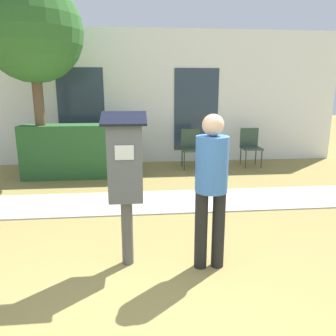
% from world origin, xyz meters
% --- Properties ---
extents(ground_plane, '(40.00, 40.00, 0.00)m').
position_xyz_m(ground_plane, '(0.00, 0.00, 0.00)').
color(ground_plane, olive).
extents(sidewalk, '(12.00, 1.10, 0.02)m').
position_xyz_m(sidewalk, '(0.00, 2.83, 0.01)').
color(sidewalk, '#B7B2A8').
rests_on(sidewalk, ground).
extents(building_facade, '(10.00, 0.26, 3.20)m').
position_xyz_m(building_facade, '(0.00, 6.02, 1.60)').
color(building_facade, white).
rests_on(building_facade, ground).
extents(parking_meter, '(0.44, 0.31, 1.59)m').
position_xyz_m(parking_meter, '(-0.23, 0.94, 1.02)').
color(parking_meter, '#4C4C4C').
rests_on(parking_meter, ground).
extents(person_standing, '(0.32, 0.32, 1.58)m').
position_xyz_m(person_standing, '(0.61, 0.79, 0.93)').
color(person_standing, black).
rests_on(person_standing, ground).
extents(outdoor_chair_left, '(0.44, 0.44, 0.90)m').
position_xyz_m(outdoor_chair_left, '(-0.29, 5.03, 0.53)').
color(outdoor_chair_left, '#334738').
rests_on(outdoor_chair_left, ground).
extents(outdoor_chair_middle, '(0.44, 0.44, 0.90)m').
position_xyz_m(outdoor_chair_middle, '(1.16, 5.20, 0.53)').
color(outdoor_chair_middle, '#334738').
rests_on(outdoor_chair_middle, ground).
extents(outdoor_chair_right, '(0.44, 0.44, 0.90)m').
position_xyz_m(outdoor_chair_right, '(2.61, 5.26, 0.53)').
color(outdoor_chair_right, '#334738').
rests_on(outdoor_chair_right, ground).
extents(hedge_row, '(2.33, 0.60, 1.10)m').
position_xyz_m(hedge_row, '(-1.26, 4.61, 0.55)').
color(hedge_row, '#285628').
rests_on(hedge_row, ground).
extents(tree, '(1.90, 1.90, 3.82)m').
position_xyz_m(tree, '(-2.00, 4.54, 2.84)').
color(tree, brown).
rests_on(tree, ground).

